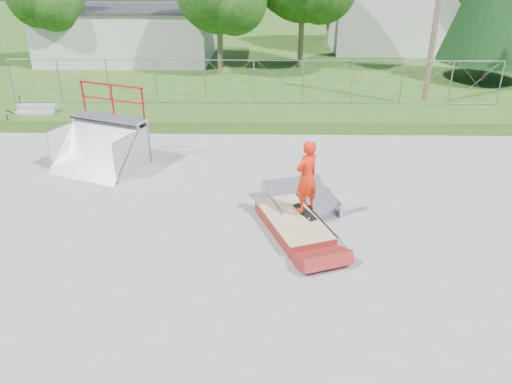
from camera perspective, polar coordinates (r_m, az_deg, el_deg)
ground at (r=11.61m, az=-1.48°, el=-6.85°), size 120.00×120.00×0.00m
concrete_pad at (r=11.60m, az=-1.48°, el=-6.77°), size 20.00×16.00×0.04m
grass_berm at (r=20.17m, az=-0.32°, el=8.60°), size 24.00×3.00×0.50m
grind_box at (r=12.38m, az=4.29°, el=-3.67°), size 1.96×2.71×0.36m
quarter_pipe at (r=16.18m, az=-17.94°, el=6.55°), size 3.09×2.88×2.49m
flat_bank_ramp at (r=13.39m, az=5.10°, el=-0.91°), size 2.14×2.22×0.52m
skateboard at (r=12.45m, az=5.60°, el=-2.35°), size 0.61×0.79×0.13m
skater at (r=12.05m, az=5.79°, el=1.44°), size 0.78×0.76×1.81m
concrete_stairs at (r=21.34m, az=-24.07°, el=7.74°), size 1.50×1.60×0.80m
chain_link_fence at (r=20.83m, az=-0.26°, el=12.45°), size 20.00×0.06×1.80m
utility_building_flat at (r=33.20m, az=-14.34°, el=17.00°), size 10.00×6.00×3.00m
utility_pole at (r=22.95m, az=20.02°, el=18.86°), size 0.24×0.24×8.00m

